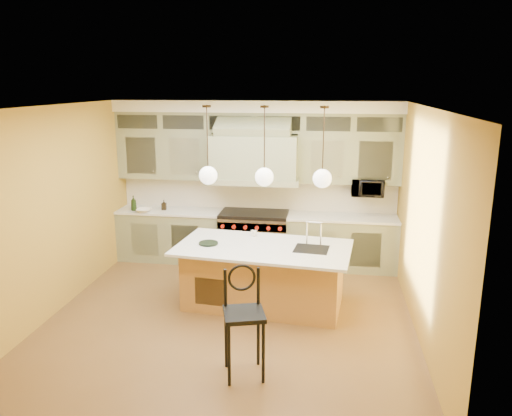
% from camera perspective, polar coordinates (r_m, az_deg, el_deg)
% --- Properties ---
extents(floor, '(5.00, 5.00, 0.00)m').
position_cam_1_polar(floor, '(7.20, -2.83, -12.23)').
color(floor, brown).
rests_on(floor, ground).
extents(ceiling, '(5.00, 5.00, 0.00)m').
position_cam_1_polar(ceiling, '(6.45, -3.15, 11.51)').
color(ceiling, white).
rests_on(ceiling, wall_back).
extents(wall_back, '(5.00, 0.00, 5.00)m').
position_cam_1_polar(wall_back, '(9.08, 0.13, 3.07)').
color(wall_back, '#B38B31').
rests_on(wall_back, ground).
extents(wall_front, '(5.00, 0.00, 5.00)m').
position_cam_1_polar(wall_front, '(4.39, -9.50, -9.46)').
color(wall_front, '#B38B31').
rests_on(wall_front, ground).
extents(wall_left, '(0.00, 5.00, 5.00)m').
position_cam_1_polar(wall_left, '(7.57, -21.87, -0.21)').
color(wall_left, '#B38B31').
rests_on(wall_left, ground).
extents(wall_right, '(0.00, 5.00, 5.00)m').
position_cam_1_polar(wall_right, '(6.66, 18.61, -1.78)').
color(wall_right, '#B38B31').
rests_on(wall_right, ground).
extents(back_cabinetry, '(5.00, 0.77, 2.90)m').
position_cam_1_polar(back_cabinetry, '(8.83, -0.12, 2.61)').
color(back_cabinetry, gray).
rests_on(back_cabinetry, floor).
extents(range, '(1.20, 0.74, 0.96)m').
position_cam_1_polar(range, '(8.98, -0.21, -3.42)').
color(range, silver).
rests_on(range, floor).
extents(kitchen_island, '(2.59, 1.55, 1.35)m').
position_cam_1_polar(kitchen_island, '(7.35, 0.94, -7.61)').
color(kitchen_island, '#AB7A3C').
rests_on(kitchen_island, floor).
extents(counter_stool, '(0.54, 0.54, 1.25)m').
position_cam_1_polar(counter_stool, '(5.60, -1.42, -12.10)').
color(counter_stool, black).
rests_on(counter_stool, floor).
extents(microwave, '(0.54, 0.37, 0.30)m').
position_cam_1_polar(microwave, '(8.77, 12.61, 2.33)').
color(microwave, black).
rests_on(microwave, back_cabinetry).
extents(oil_bottle_a, '(0.12, 0.12, 0.27)m').
position_cam_1_polar(oil_bottle_a, '(9.28, -13.81, 0.54)').
color(oil_bottle_a, black).
rests_on(oil_bottle_a, back_cabinetry).
extents(oil_bottle_b, '(0.09, 0.09, 0.18)m').
position_cam_1_polar(oil_bottle_b, '(9.23, -10.48, 0.36)').
color(oil_bottle_b, black).
rests_on(oil_bottle_b, back_cabinetry).
extents(fruit_bowl, '(0.28, 0.28, 0.06)m').
position_cam_1_polar(fruit_bowl, '(9.13, -12.68, -0.28)').
color(fruit_bowl, white).
rests_on(fruit_bowl, back_cabinetry).
extents(cup, '(0.10, 0.10, 0.09)m').
position_cam_1_polar(cup, '(7.59, -0.24, -2.94)').
color(cup, white).
rests_on(cup, kitchen_island).
extents(pendant_left, '(0.26, 0.26, 1.11)m').
position_cam_1_polar(pendant_left, '(7.09, -5.49, 3.96)').
color(pendant_left, '#2D2319').
rests_on(pendant_left, ceiling).
extents(pendant_center, '(0.26, 0.26, 1.11)m').
position_cam_1_polar(pendant_center, '(6.94, 0.95, 3.81)').
color(pendant_center, '#2D2319').
rests_on(pendant_center, ceiling).
extents(pendant_right, '(0.26, 0.26, 1.11)m').
position_cam_1_polar(pendant_right, '(6.88, 7.58, 3.60)').
color(pendant_right, '#2D2319').
rests_on(pendant_right, ceiling).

